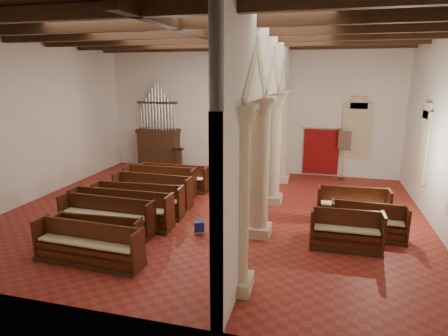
% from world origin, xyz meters
% --- Properties ---
extents(floor, '(14.00, 14.00, 0.00)m').
position_xyz_m(floor, '(0.00, 0.00, 0.00)').
color(floor, maroon).
rests_on(floor, ground).
extents(ceiling, '(14.00, 14.00, 0.00)m').
position_xyz_m(ceiling, '(0.00, 0.00, 6.00)').
color(ceiling, black).
rests_on(ceiling, wall_back).
extents(wall_back, '(14.00, 0.02, 6.00)m').
position_xyz_m(wall_back, '(0.00, 6.00, 3.00)').
color(wall_back, white).
rests_on(wall_back, floor).
extents(wall_front, '(14.00, 0.02, 6.00)m').
position_xyz_m(wall_front, '(0.00, -6.00, 3.00)').
color(wall_front, white).
rests_on(wall_front, floor).
extents(wall_left, '(0.02, 12.00, 6.00)m').
position_xyz_m(wall_left, '(-7.00, 0.00, 3.00)').
color(wall_left, white).
rests_on(wall_left, floor).
extents(ceiling_beams, '(13.80, 11.80, 0.30)m').
position_xyz_m(ceiling_beams, '(0.00, 0.00, 5.82)').
color(ceiling_beams, '#402814').
rests_on(ceiling_beams, wall_back).
extents(arcade, '(0.90, 11.90, 6.00)m').
position_xyz_m(arcade, '(1.80, 0.00, 3.56)').
color(arcade, beige).
rests_on(arcade, floor).
extents(window_right_b, '(0.03, 1.00, 2.20)m').
position_xyz_m(window_right_b, '(6.98, 2.50, 2.20)').
color(window_right_b, '#33735D').
rests_on(window_right_b, wall_right).
extents(window_back, '(1.00, 0.03, 2.20)m').
position_xyz_m(window_back, '(5.00, 5.98, 2.20)').
color(window_back, '#33735D').
rests_on(window_back, wall_back).
extents(pipe_organ, '(2.10, 0.85, 4.40)m').
position_xyz_m(pipe_organ, '(-4.50, 5.50, 1.37)').
color(pipe_organ, '#402814').
rests_on(pipe_organ, floor).
extents(lectern, '(0.53, 0.54, 1.27)m').
position_xyz_m(lectern, '(-3.21, 4.97, 0.53)').
color(lectern, '#311C0F').
rests_on(lectern, floor).
extents(dossal_curtain, '(1.80, 0.07, 2.17)m').
position_xyz_m(dossal_curtain, '(3.50, 5.92, 1.17)').
color(dossal_curtain, maroon).
rests_on(dossal_curtain, floor).
extents(processional_banner, '(0.54, 0.69, 2.41)m').
position_xyz_m(processional_banner, '(4.49, 5.49, 0.80)').
color(processional_banner, '#402814').
rests_on(processional_banner, floor).
extents(hymnal_box_a, '(0.34, 0.31, 0.28)m').
position_xyz_m(hymnal_box_a, '(-1.48, -3.94, 0.24)').
color(hymnal_box_a, navy).
rests_on(hymnal_box_a, floor).
extents(hymnal_box_b, '(0.36, 0.33, 0.30)m').
position_xyz_m(hymnal_box_b, '(0.10, -1.89, 0.25)').
color(hymnal_box_b, navy).
rests_on(hymnal_box_b, floor).
extents(hymnal_box_c, '(0.35, 0.30, 0.31)m').
position_xyz_m(hymnal_box_c, '(-1.39, -0.89, 0.26)').
color(hymnal_box_c, navy).
rests_on(hymnal_box_c, floor).
extents(tube_heater_a, '(1.09, 0.31, 0.11)m').
position_xyz_m(tube_heater_a, '(-3.05, -3.84, 0.16)').
color(tube_heater_a, white).
rests_on(tube_heater_a, floor).
extents(tube_heater_b, '(0.89, 0.30, 0.09)m').
position_xyz_m(tube_heater_b, '(-2.19, -4.30, 0.16)').
color(tube_heater_b, silver).
rests_on(tube_heater_b, floor).
extents(nave_pew_0, '(2.95, 0.82, 1.04)m').
position_xyz_m(nave_pew_0, '(-2.05, -4.28, 0.34)').
color(nave_pew_0, '#402814').
rests_on(nave_pew_0, floor).
extents(nave_pew_1, '(2.46, 0.77, 0.96)m').
position_xyz_m(nave_pew_1, '(-2.21, -3.61, 0.32)').
color(nave_pew_1, '#402814').
rests_on(nave_pew_1, floor).
extents(nave_pew_2, '(3.03, 0.82, 1.08)m').
position_xyz_m(nave_pew_2, '(-2.65, -2.45, 0.36)').
color(nave_pew_2, '#402814').
rests_on(nave_pew_2, floor).
extents(nave_pew_3, '(3.33, 0.78, 1.14)m').
position_xyz_m(nave_pew_3, '(-2.47, -1.91, 0.38)').
color(nave_pew_3, '#402814').
rests_on(nave_pew_3, floor).
extents(nave_pew_4, '(3.12, 0.90, 1.09)m').
position_xyz_m(nave_pew_4, '(-2.38, -0.94, 0.36)').
color(nave_pew_4, '#402814').
rests_on(nave_pew_4, floor).
extents(nave_pew_5, '(2.99, 0.86, 1.12)m').
position_xyz_m(nave_pew_5, '(-2.38, 0.18, 0.37)').
color(nave_pew_5, '#402814').
rests_on(nave_pew_5, floor).
extents(nave_pew_6, '(2.88, 0.84, 1.14)m').
position_xyz_m(nave_pew_6, '(-2.58, 1.25, 0.38)').
color(nave_pew_6, '#402814').
rests_on(nave_pew_6, floor).
extents(nave_pew_7, '(2.90, 0.73, 1.06)m').
position_xyz_m(nave_pew_7, '(-2.33, 2.04, 0.35)').
color(nave_pew_7, '#402814').
rests_on(nave_pew_7, floor).
extents(aisle_pew_0, '(1.92, 0.75, 1.08)m').
position_xyz_m(aisle_pew_0, '(4.27, -1.80, 0.37)').
color(aisle_pew_0, '#402814').
rests_on(aisle_pew_0, floor).
extents(aisle_pew_1, '(2.14, 0.79, 1.04)m').
position_xyz_m(aisle_pew_1, '(4.94, -0.90, 0.35)').
color(aisle_pew_1, '#402814').
rests_on(aisle_pew_1, floor).
extents(aisle_pew_2, '(2.26, 0.87, 1.15)m').
position_xyz_m(aisle_pew_2, '(4.57, 0.23, 0.39)').
color(aisle_pew_2, '#402814').
rests_on(aisle_pew_2, floor).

